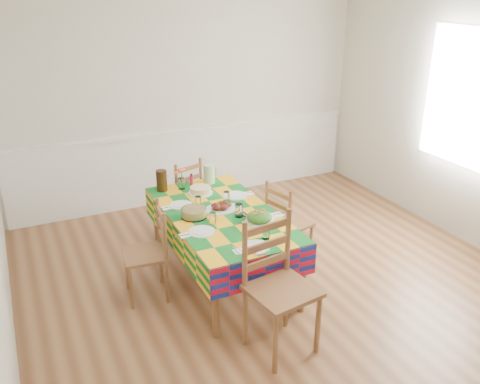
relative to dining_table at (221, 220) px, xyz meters
The scene contains 23 objects.
room 1.02m from the dining_table, 53.51° to the right, with size 4.58×5.08×2.78m.
wainscot 1.97m from the dining_table, 77.90° to the left, with size 4.41×0.06×0.92m.
window_right 2.80m from the dining_table, ahead, with size 1.40×1.40×0.00m, color white.
dining_table is the anchor object (origin of this frame).
setting_near_head 0.68m from the dining_table, 86.86° to the right, with size 0.36×0.24×0.11m.
setting_left_near 0.37m from the dining_table, 135.66° to the right, with size 0.41×0.24×0.11m.
setting_left_far 0.37m from the dining_table, 131.23° to the left, with size 0.39×0.23×0.10m.
setting_right_near 0.32m from the dining_table, 45.27° to the right, with size 0.47×0.27×0.12m.
setting_right_far 0.36m from the dining_table, 47.07° to the left, with size 0.42×0.24×0.11m.
meat_platter 0.12m from the dining_table, 65.28° to the left, with size 0.33×0.24×0.06m.
salad_platter 0.40m from the dining_table, 53.95° to the right, with size 0.25×0.25×0.10m.
pasta_bowl 0.28m from the dining_table, behind, with size 0.23×0.23×0.08m.
cake 0.51m from the dining_table, 90.31° to the left, with size 0.24×0.24×0.07m.
serving_utensils 0.20m from the dining_table, 31.14° to the right, with size 0.13×0.28×0.01m.
flower_vase 0.72m from the dining_table, 100.96° to the left, with size 0.14×0.11×0.22m.
hot_sauce 0.73m from the dining_table, 91.15° to the left, with size 0.03×0.03×0.13m, color #AE0D21.
green_pitcher 0.77m from the dining_table, 75.75° to the left, with size 0.11×0.11×0.20m, color #A6CE91.
tea_pitcher 0.82m from the dining_table, 113.87° to the left, with size 0.11×0.11×0.21m, color black.
name_card 0.83m from the dining_table, 91.62° to the right, with size 0.08×0.02×0.02m, color white.
chair_near 1.08m from the dining_table, 90.38° to the right, with size 0.52×0.50×1.05m.
chair_far 1.10m from the dining_table, 89.42° to the left, with size 0.46×0.45×0.85m.
chair_left 0.71m from the dining_table, behind, with size 0.41×0.42×0.86m.
chair_right 0.71m from the dining_table, ahead, with size 0.43×0.45×0.84m.
Camera 1 is at (-2.04, -3.26, 2.62)m, focal length 38.00 mm.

